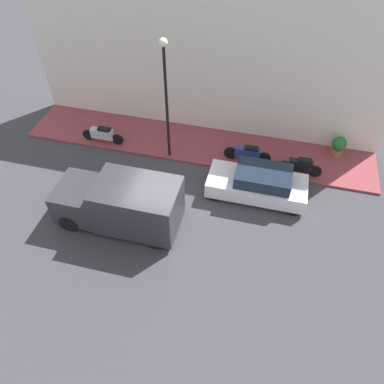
% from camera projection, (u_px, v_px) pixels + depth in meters
% --- Properties ---
extents(ground_plane, '(60.00, 60.00, 0.00)m').
position_uv_depth(ground_plane, '(168.00, 222.00, 14.49)').
color(ground_plane, '#38383D').
extents(sidewalk, '(2.69, 16.25, 0.10)m').
position_uv_depth(sidewalk, '(197.00, 144.00, 17.68)').
color(sidewalk, brown).
rests_on(sidewalk, ground_plane).
extents(building_facade, '(0.30, 16.25, 7.08)m').
position_uv_depth(building_facade, '(206.00, 60.00, 16.15)').
color(building_facade, silver).
rests_on(building_facade, ground_plane).
extents(parked_car, '(1.65, 3.96, 1.35)m').
position_uv_depth(parked_car, '(258.00, 183.00, 15.02)').
color(parked_car, silver).
rests_on(parked_car, ground_plane).
extents(delivery_van, '(1.95, 4.63, 2.05)m').
position_uv_depth(delivery_van, '(120.00, 203.00, 13.75)').
color(delivery_van, '#2D2D33').
rests_on(delivery_van, ground_plane).
extents(motorcycle_black, '(0.30, 1.87, 0.83)m').
position_uv_depth(motorcycle_black, '(300.00, 166.00, 15.90)').
color(motorcycle_black, black).
rests_on(motorcycle_black, sidewalk).
extents(motorcycle_blue, '(0.30, 2.08, 0.81)m').
position_uv_depth(motorcycle_blue, '(248.00, 153.00, 16.48)').
color(motorcycle_blue, navy).
rests_on(motorcycle_blue, sidewalk).
extents(scooter_silver, '(0.30, 2.01, 0.81)m').
position_uv_depth(scooter_silver, '(103.00, 134.00, 17.43)').
color(scooter_silver, '#B7B7BF').
rests_on(scooter_silver, sidewalk).
extents(streetlamp, '(0.33, 0.33, 5.41)m').
position_uv_depth(streetlamp, '(166.00, 87.00, 14.58)').
color(streetlamp, black).
rests_on(streetlamp, sidewalk).
extents(potted_plant, '(0.64, 0.64, 0.94)m').
position_uv_depth(potted_plant, '(339.00, 146.00, 16.75)').
color(potted_plant, brown).
rests_on(potted_plant, sidewalk).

